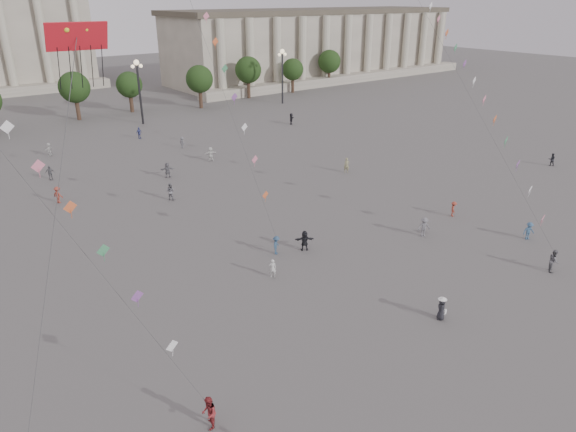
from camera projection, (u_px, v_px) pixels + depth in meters
ground at (390, 388)px, 28.83m from camera, size 360.00×360.00×0.00m
hall_east at (319, 44)px, 135.86m from camera, size 84.00×26.22×17.20m
tree_row at (32, 95)px, 83.56m from camera, size 137.12×5.12×8.00m
lamp_post_mid_east at (138, 80)px, 85.34m from camera, size 2.00×0.90×10.65m
lamp_post_far_east at (282, 66)px, 102.10m from camera, size 2.00×0.90×10.65m
person_crowd_0 at (139, 133)px, 78.82m from camera, size 1.10×0.69×1.75m
person_crowd_3 at (305, 241)px, 44.11m from camera, size 1.71×1.32×1.80m
person_crowd_4 at (49, 149)px, 70.37m from camera, size 1.49×1.59×1.78m
person_crowd_6 at (424, 227)px, 46.64m from camera, size 1.38×1.20×1.85m
person_crowd_7 at (211, 154)px, 68.08m from camera, size 1.84×0.89×1.90m
person_crowd_8 at (453, 209)px, 50.98m from camera, size 1.12×1.11×1.55m
person_crowd_9 at (291, 119)px, 87.57m from camera, size 1.74×1.50×1.89m
person_crowd_12 at (167, 170)px, 61.91m from camera, size 1.79×1.14×1.84m
person_crowd_13 at (273, 268)px, 39.87m from camera, size 0.68×0.63×1.57m
person_crowd_14 at (529, 231)px, 46.09m from camera, size 1.24×1.03×1.67m
person_crowd_15 at (552, 159)px, 66.24m from camera, size 0.98×1.01×1.65m
person_crowd_16 at (50, 173)px, 61.09m from camera, size 1.09×0.61×1.75m
person_crowd_17 at (58, 195)px, 54.25m from camera, size 1.17×1.35×1.81m
person_crowd_18 at (182, 142)px, 73.95m from camera, size 0.88×1.18×1.62m
person_crowd_19 at (170, 191)px, 55.06m from camera, size 1.13×1.17×1.90m
person_crowd_20 at (347, 165)px, 63.59m from camera, size 0.82×0.76×1.89m
kite_flyer_0 at (209, 413)px, 25.84m from camera, size 1.07×1.15×1.88m
kite_flyer_1 at (276, 245)px, 43.50m from camera, size 1.21×1.14×1.64m
kite_flyer_2 at (554, 261)px, 40.71m from camera, size 1.14×1.09×1.86m
hat_person at (442, 308)px, 34.65m from camera, size 0.95×0.90×1.69m
dragon_kite at (79, 62)px, 18.96m from camera, size 4.98×4.74×20.88m
kite_train_east at (435, 17)px, 55.96m from camera, size 20.08×40.85×55.72m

